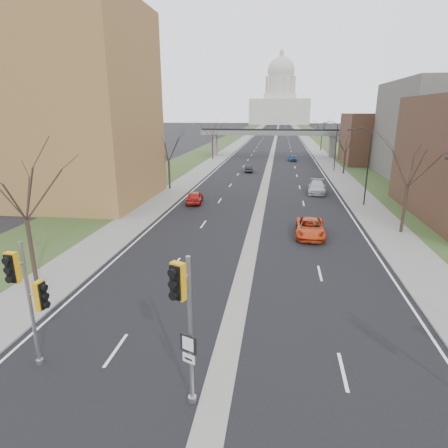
% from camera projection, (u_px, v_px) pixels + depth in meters
% --- Properties ---
extents(ground, '(700.00, 700.00, 0.00)m').
position_uv_depth(ground, '(217.00, 393.00, 14.42)').
color(ground, black).
rests_on(ground, ground).
extents(road_surface, '(20.00, 600.00, 0.01)m').
position_uv_depth(road_surface, '(276.00, 137.00, 156.46)').
color(road_surface, black).
rests_on(road_surface, ground).
extents(median_strip, '(1.20, 600.00, 0.02)m').
position_uv_depth(median_strip, '(276.00, 137.00, 156.47)').
color(median_strip, gray).
rests_on(median_strip, ground).
extents(sidewalk_right, '(4.00, 600.00, 0.12)m').
position_uv_depth(sidewalk_right, '(305.00, 137.00, 154.76)').
color(sidewalk_right, gray).
rests_on(sidewalk_right, ground).
extents(sidewalk_left, '(4.00, 600.00, 0.12)m').
position_uv_depth(sidewalk_left, '(247.00, 137.00, 158.13)').
color(sidewalk_left, gray).
rests_on(sidewalk_left, ground).
extents(grass_verge_right, '(8.00, 600.00, 0.10)m').
position_uv_depth(grass_verge_right, '(320.00, 138.00, 153.92)').
color(grass_verge_right, '#2D4821').
rests_on(grass_verge_right, ground).
extents(grass_verge_left, '(8.00, 600.00, 0.10)m').
position_uv_depth(grass_verge_left, '(233.00, 137.00, 158.98)').
color(grass_verge_left, '#2D4821').
rests_on(grass_verge_left, ground).
extents(apartment_building, '(25.00, 16.00, 22.00)m').
position_uv_depth(apartment_building, '(38.00, 106.00, 43.30)').
color(apartment_building, olive).
rests_on(apartment_building, ground).
extents(commercial_block_far, '(14.00, 14.00, 10.00)m').
position_uv_depth(commercial_block_far, '(380.00, 139.00, 76.18)').
color(commercial_block_far, '#4F3625').
rests_on(commercial_block_far, ground).
extents(pedestrian_bridge, '(34.00, 3.00, 6.45)m').
position_uv_depth(pedestrian_bridge, '(272.00, 136.00, 88.78)').
color(pedestrian_bridge, slate).
rests_on(pedestrian_bridge, ground).
extents(capitol, '(48.00, 42.00, 55.75)m').
position_uv_depth(capitol, '(280.00, 101.00, 312.07)').
color(capitol, beige).
rests_on(capitol, ground).
extents(streetlight_mid, '(2.61, 0.20, 8.70)m').
position_uv_depth(streetlight_mid, '(363.00, 144.00, 41.17)').
color(streetlight_mid, black).
rests_on(streetlight_mid, sidewalk_right).
extents(streetlight_far, '(2.61, 0.20, 8.70)m').
position_uv_depth(streetlight_far, '(332.00, 132.00, 65.79)').
color(streetlight_far, black).
rests_on(streetlight_far, sidewalk_right).
extents(tree_left_a, '(7.20, 7.20, 9.40)m').
position_uv_depth(tree_left_a, '(20.00, 179.00, 21.90)').
color(tree_left_a, '#382B21').
rests_on(tree_left_a, sidewalk_left).
extents(tree_left_b, '(6.75, 6.75, 8.81)m').
position_uv_depth(tree_left_b, '(168.00, 144.00, 50.43)').
color(tree_left_b, '#382B21').
rests_on(tree_left_b, sidewalk_left).
extents(tree_left_c, '(7.65, 7.65, 9.99)m').
position_uv_depth(tree_left_c, '(212.00, 127.00, 82.39)').
color(tree_left_c, '#382B21').
rests_on(tree_left_c, sidewalk_left).
extents(tree_right_a, '(7.20, 7.20, 9.40)m').
position_uv_depth(tree_right_a, '(411.00, 158.00, 31.51)').
color(tree_right_a, '#382B21').
rests_on(tree_right_a, sidewalk_right).
extents(tree_right_b, '(6.30, 6.30, 8.22)m').
position_uv_depth(tree_right_b, '(346.00, 140.00, 63.00)').
color(tree_right_b, '#382B21').
rests_on(tree_right_b, sidewalk_right).
extents(tree_right_c, '(7.65, 7.65, 9.99)m').
position_uv_depth(tree_right_c, '(322.00, 124.00, 100.52)').
color(tree_right_c, '#382B21').
rests_on(tree_right_c, sidewalk_right).
extents(signal_pole_left, '(1.06, 0.96, 5.58)m').
position_uv_depth(signal_pole_left, '(28.00, 290.00, 14.83)').
color(signal_pole_left, gray).
rests_on(signal_pole_left, ground).
extents(signal_pole_median, '(0.84, 0.98, 5.85)m').
position_uv_depth(signal_pole_median, '(184.00, 308.00, 12.58)').
color(signal_pole_median, gray).
rests_on(signal_pole_median, ground).
extents(car_left_near, '(2.17, 4.47, 1.47)m').
position_uv_depth(car_left_near, '(195.00, 197.00, 44.13)').
color(car_left_near, '#AC1B13').
rests_on(car_left_near, ground).
extents(car_left_far, '(1.50, 3.85, 1.25)m').
position_uv_depth(car_left_far, '(249.00, 168.00, 66.98)').
color(car_left_far, black).
rests_on(car_left_far, ground).
extents(car_right_near, '(2.67, 5.42, 1.48)m').
position_uv_depth(car_right_near, '(310.00, 228.00, 32.47)').
color(car_right_near, '#C23C14').
rests_on(car_right_near, ground).
extents(car_right_mid, '(2.69, 5.63, 1.58)m').
position_uv_depth(car_right_mid, '(317.00, 187.00, 49.59)').
color(car_right_mid, '#A5A3AB').
rests_on(car_right_mid, ground).
extents(car_right_far, '(2.09, 4.07, 1.33)m').
position_uv_depth(car_right_far, '(292.00, 158.00, 81.61)').
color(car_right_far, navy).
rests_on(car_right_far, ground).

